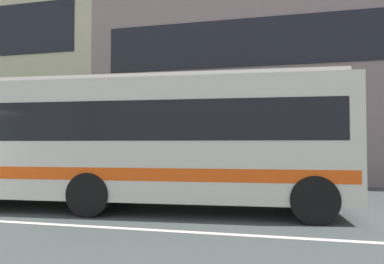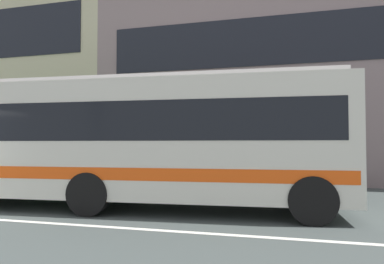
% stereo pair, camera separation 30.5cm
% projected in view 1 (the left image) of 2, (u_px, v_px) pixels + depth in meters
% --- Properties ---
extents(apartment_block_right, '(25.08, 10.87, 10.13)m').
position_uv_depth(apartment_block_right, '(359.00, 80.00, 18.91)').
color(apartment_block_right, gray).
rests_on(apartment_block_right, ground_plane).
extents(transit_bus, '(10.71, 3.32, 3.27)m').
position_uv_depth(transit_bus, '(133.00, 138.00, 9.27)').
color(transit_bus, beige).
rests_on(transit_bus, ground_plane).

